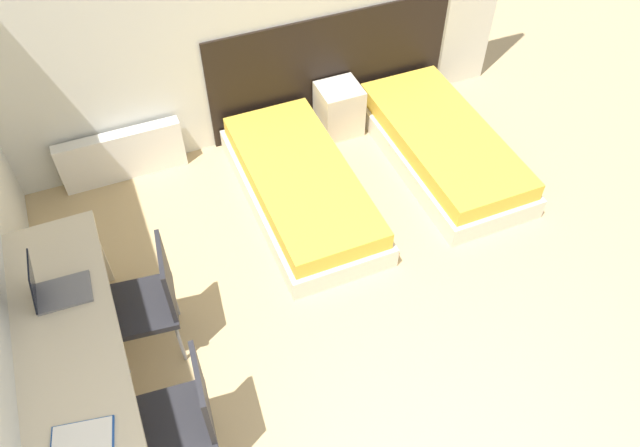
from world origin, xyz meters
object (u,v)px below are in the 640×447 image
chair_near_notebook (183,415)px  nightstand (339,109)px  laptop (53,289)px  bed_near_window (301,187)px  bed_near_door (442,146)px  chair_near_laptop (150,298)px

chair_near_notebook → nightstand: bearing=55.8°
nightstand → laptop: size_ratio=1.42×
bed_near_window → bed_near_door: size_ratio=1.00×
bed_near_window → laptop: bearing=-156.3°
chair_near_notebook → bed_near_door: bearing=37.9°
chair_near_notebook → laptop: size_ratio=2.74×
nightstand → chair_near_notebook: size_ratio=0.52×
bed_near_door → bed_near_window: bearing=180.0°
bed_near_door → chair_near_laptop: (-2.79, -0.91, 0.35)m
bed_near_door → chair_near_laptop: size_ratio=2.03×
bed_near_window → chair_near_laptop: (-1.42, -0.91, 0.35)m
bed_near_door → chair_near_notebook: size_ratio=2.03×
bed_near_door → nightstand: size_ratio=3.91×
nightstand → chair_near_laptop: chair_near_laptop is taller
nightstand → chair_near_laptop: bearing=-141.3°
bed_near_door → laptop: size_ratio=5.56×
chair_near_laptop → laptop: 0.60m
chair_near_notebook → laptop: (-0.52, 0.94, 0.30)m
bed_near_window → nightstand: bearing=48.4°
bed_near_window → laptop: laptop is taller
bed_near_window → bed_near_door: (1.37, 0.00, 0.00)m
chair_near_laptop → bed_near_window: bearing=39.7°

